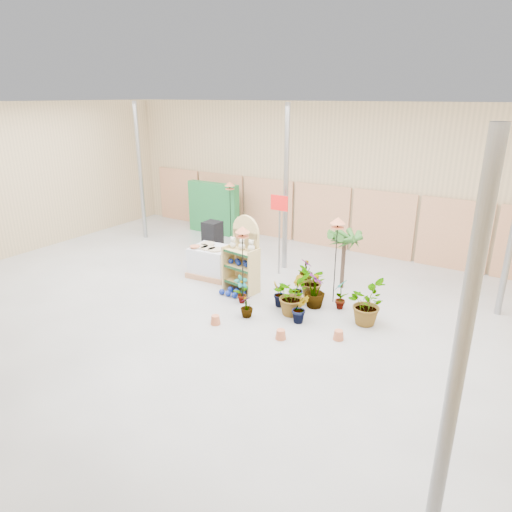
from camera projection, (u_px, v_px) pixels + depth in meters
The scene contains 24 objects.
room at pixel (231, 210), 10.28m from camera, with size 15.20×12.10×4.70m.
display_shelf at pixel (244, 257), 11.29m from camera, with size 0.87×0.62×1.93m.
teddy_bears at pixel (243, 245), 11.10m from camera, with size 0.71×0.18×0.30m.
gazing_balls_shelf at pixel (242, 263), 11.25m from camera, with size 0.71×0.24×0.13m.
gazing_balls_floor at pixel (233, 292), 11.24m from camera, with size 0.63×0.39×0.15m.
pallet_stack at pixel (212, 262), 12.35m from camera, with size 1.23×1.05×0.85m.
charcoal_planters at pixel (213, 237), 14.13m from camera, with size 0.50×0.50×1.00m.
trellis_stock at pixel (214, 208), 16.04m from camera, with size 2.00×0.30×1.80m, color #1A652F.
offer_sign at pixel (279, 219), 12.09m from camera, with size 0.50×0.08×2.20m.
bird_table_front at pixel (242, 232), 10.22m from camera, with size 0.34×0.34×1.90m.
bird_table_right at pixel (338, 224), 10.27m from camera, with size 0.34×0.34×2.08m.
bird_table_back at pixel (230, 186), 14.84m from camera, with size 0.34×0.34×2.01m.
palm at pixel (345, 237), 11.27m from camera, with size 0.70×0.70×1.59m.
potted_plant_0 at pixel (241, 290), 10.73m from camera, with size 0.36×0.25×0.69m, color #27571E.
potted_plant_1 at pixel (279, 294), 10.55m from camera, with size 0.36×0.29×0.65m, color #27571E.
potted_plant_2 at pixel (291, 295), 10.17m from camera, with size 0.84×0.73×0.93m, color #27571E.
potted_plant_3 at pixel (315, 290), 10.51m from camera, with size 0.47×0.47×0.84m, color #27571E.
potted_plant_4 at pixel (341, 294), 10.45m from camera, with size 0.39×0.27×0.74m, color #27571E.
potted_plant_5 at pixel (297, 289), 10.83m from camera, with size 0.36×0.29×0.65m, color #27571E.
potted_plant_6 at pixel (313, 281), 11.00m from camera, with size 0.76×0.66×0.85m, color #27571E.
potted_plant_7 at pixel (247, 306), 10.09m from camera, with size 0.28×0.28×0.51m, color #27571E.
potted_plant_9 at pixel (300, 308), 9.81m from camera, with size 0.37×0.30×0.67m, color #27571E.
potted_plant_10 at pixel (365, 303), 9.74m from camera, with size 0.87×0.75×0.96m, color #27571E.
potted_plant_11 at pixel (306, 271), 11.91m from camera, with size 0.37×0.37×0.66m, color #27571E.
Camera 1 is at (5.83, -7.27, 4.68)m, focal length 32.00 mm.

